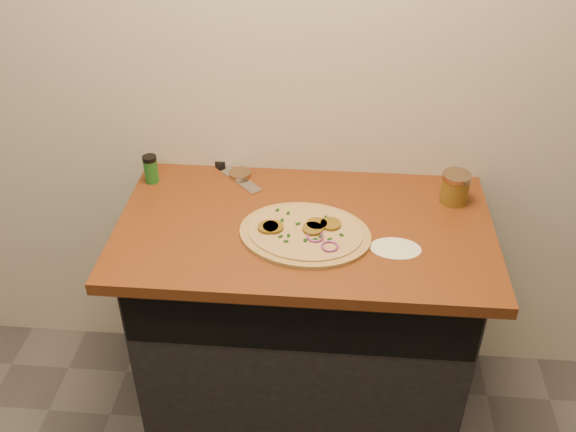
# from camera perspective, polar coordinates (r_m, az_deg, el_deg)

# --- Properties ---
(cabinet) EXTENTS (1.10, 0.60, 0.86)m
(cabinet) POSITION_cam_1_polar(r_m,az_deg,el_deg) (2.38, 1.37, -9.44)
(cabinet) COLOR black
(cabinet) RESTS_ON ground
(countertop) EXTENTS (1.20, 0.70, 0.04)m
(countertop) POSITION_cam_1_polar(r_m,az_deg,el_deg) (2.06, 1.49, -1.07)
(countertop) COLOR brown
(countertop) RESTS_ON cabinet
(pizza) EXTENTS (0.46, 0.46, 0.03)m
(pizza) POSITION_cam_1_polar(r_m,az_deg,el_deg) (1.99, 1.51, -1.52)
(pizza) COLOR tan
(pizza) RESTS_ON countertop
(chefs_knife) EXTENTS (0.26, 0.27, 0.02)m
(chefs_knife) POSITION_cam_1_polar(r_m,az_deg,el_deg) (2.34, -5.69, 4.29)
(chefs_knife) COLOR #B7BAC1
(chefs_knife) RESTS_ON countertop
(mason_jar_lid) EXTENTS (0.10, 0.10, 0.02)m
(mason_jar_lid) POSITION_cam_1_polar(r_m,az_deg,el_deg) (2.29, -4.29, 3.75)
(mason_jar_lid) COLOR #9C7C5A
(mason_jar_lid) RESTS_ON countertop
(salsa_jar) EXTENTS (0.10, 0.10, 0.10)m
(salsa_jar) POSITION_cam_1_polar(r_m,az_deg,el_deg) (2.20, 14.63, 2.46)
(salsa_jar) COLOR maroon
(salsa_jar) RESTS_ON countertop
(spice_shaker) EXTENTS (0.05, 0.05, 0.10)m
(spice_shaker) POSITION_cam_1_polar(r_m,az_deg,el_deg) (2.28, -12.10, 4.12)
(spice_shaker) COLOR #1E6120
(spice_shaker) RESTS_ON countertop
(flour_spill) EXTENTS (0.16, 0.16, 0.00)m
(flour_spill) POSITION_cam_1_polar(r_m,az_deg,el_deg) (1.97, 9.53, -2.85)
(flour_spill) COLOR silver
(flour_spill) RESTS_ON countertop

